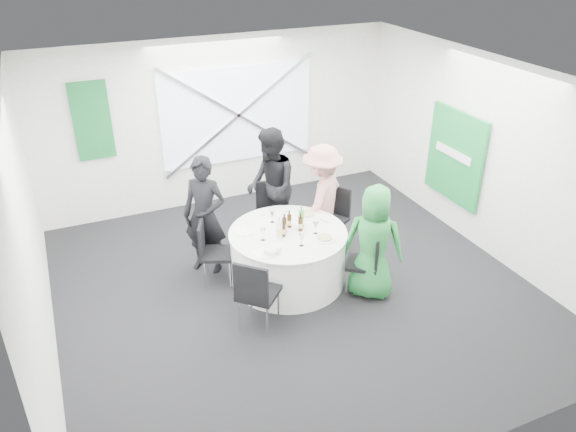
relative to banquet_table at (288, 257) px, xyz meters
name	(u,v)px	position (x,y,z in m)	size (l,w,h in m)	color
floor	(294,288)	(0.00, -0.20, -0.38)	(6.00, 6.00, 0.00)	black
ceiling	(295,81)	(0.00, -0.20, 2.42)	(6.00, 6.00, 0.00)	silver
wall_back	(220,122)	(0.00, 2.80, 1.02)	(6.00, 6.00, 0.00)	white
wall_front	(450,345)	(0.00, -3.20, 1.02)	(6.00, 6.00, 0.00)	white
wall_left	(31,245)	(-3.00, -0.20, 1.02)	(6.00, 6.00, 0.00)	white
wall_right	(487,157)	(3.00, -0.20, 1.02)	(6.00, 6.00, 0.00)	white
window_panel	(238,114)	(0.30, 2.76, 1.12)	(2.60, 0.03, 1.60)	white
window_brace_a	(239,115)	(0.30, 2.72, 1.12)	(0.05, 0.05, 3.16)	silver
window_brace_b	(239,115)	(0.30, 2.72, 1.12)	(0.05, 0.05, 3.16)	silver
green_banner	(92,121)	(-2.00, 2.75, 1.32)	(0.55, 0.04, 1.20)	#14672D
green_sign	(455,156)	(2.94, 0.40, 0.82)	(0.05, 1.20, 1.40)	#18893A
banquet_table	(288,257)	(0.00, 0.00, 0.00)	(1.56, 1.56, 0.76)	white
chair_back	(270,207)	(0.23, 1.18, 0.15)	(0.49, 0.49, 0.91)	black
chair_back_left	(211,248)	(-0.95, 0.40, 0.15)	(0.54, 0.53, 0.90)	black
chair_back_right	(334,213)	(1.02, 0.61, 0.16)	(0.58, 0.57, 0.92)	black
chair_front_right	(369,259)	(0.85, -0.66, 0.13)	(0.56, 0.56, 0.88)	black
chair_front_left	(255,290)	(-0.77, -0.80, 0.20)	(0.63, 0.63, 0.98)	black
person_man_back_left	(205,216)	(-0.90, 0.74, 0.46)	(0.61, 0.40, 1.67)	black
person_man_back	(271,187)	(0.22, 1.13, 0.50)	(0.86, 0.47, 1.77)	black
person_woman_pink	(321,198)	(0.80, 0.62, 0.43)	(1.05, 0.49, 1.62)	tan
person_woman_green	(374,243)	(0.87, -0.70, 0.39)	(0.76, 0.49, 1.55)	#248539
plate_back	(276,213)	(0.06, 0.55, 0.39)	(0.30, 0.30, 0.01)	white
plate_back_left	(244,231)	(-0.52, 0.26, 0.39)	(0.28, 0.28, 0.01)	white
plate_back_right	(307,214)	(0.43, 0.32, 0.40)	(0.30, 0.30, 0.04)	white
plate_front_right	(325,238)	(0.35, -0.36, 0.40)	(0.28, 0.28, 0.04)	white
plate_front_left	(265,253)	(-0.47, -0.37, 0.39)	(0.27, 0.27, 0.01)	white
napkin	(272,250)	(-0.38, -0.40, 0.42)	(0.19, 0.13, 0.05)	white
beer_bottle_a	(284,225)	(-0.04, 0.02, 0.48)	(0.06, 0.06, 0.27)	#39210A
beer_bottle_b	(289,221)	(0.07, 0.12, 0.47)	(0.06, 0.06, 0.24)	#39210A
beer_bottle_c	(300,224)	(0.17, -0.02, 0.47)	(0.06, 0.06, 0.25)	#39210A
beer_bottle_d	(283,230)	(-0.10, -0.07, 0.47)	(0.06, 0.06, 0.25)	#39210A
green_water_bottle	(301,219)	(0.22, 0.06, 0.50)	(0.08, 0.08, 0.30)	green
clear_water_bottle	(279,230)	(-0.16, -0.09, 0.50)	(0.08, 0.08, 0.31)	silver
wine_glass_a	(316,225)	(0.32, -0.18, 0.50)	(0.07, 0.07, 0.17)	white
wine_glass_b	(302,237)	(0.02, -0.38, 0.50)	(0.07, 0.07, 0.17)	white
wine_glass_c	(263,232)	(-0.38, -0.06, 0.50)	(0.07, 0.07, 0.17)	white
wine_glass_d	(272,214)	(-0.08, 0.34, 0.50)	(0.07, 0.07, 0.17)	white
fork_a	(247,225)	(-0.43, 0.39, 0.38)	(0.01, 0.15, 0.01)	silver
knife_a	(244,236)	(-0.56, 0.13, 0.38)	(0.01, 0.15, 0.01)	silver
fork_b	(324,221)	(0.57, 0.07, 0.38)	(0.01, 0.15, 0.01)	silver
knife_b	(302,213)	(0.40, 0.42, 0.38)	(0.01, 0.15, 0.01)	silver
fork_c	(257,249)	(-0.53, -0.23, 0.38)	(0.01, 0.15, 0.01)	silver
knife_c	(279,255)	(-0.32, -0.48, 0.38)	(0.01, 0.15, 0.01)	silver
fork_d	(286,212)	(0.21, 0.54, 0.38)	(0.01, 0.15, 0.01)	silver
knife_d	(264,215)	(-0.12, 0.56, 0.38)	(0.01, 0.15, 0.01)	silver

